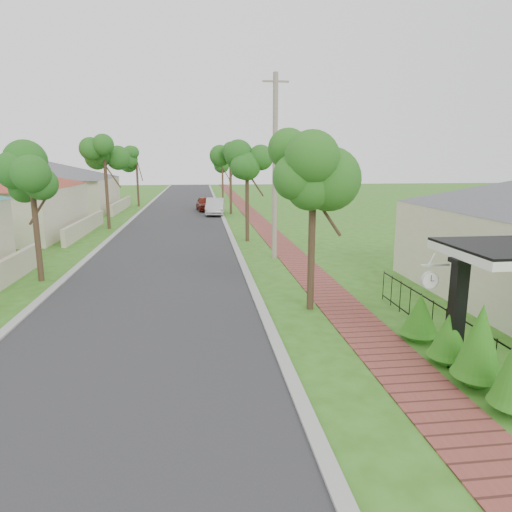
{
  "coord_description": "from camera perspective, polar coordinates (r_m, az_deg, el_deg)",
  "views": [
    {
      "loc": [
        -1.22,
        -10.29,
        4.66
      ],
      "look_at": [
        0.61,
        4.6,
        1.5
      ],
      "focal_mm": 32.0,
      "sensor_mm": 36.0,
      "label": 1
    }
  ],
  "objects": [
    {
      "name": "kerb_left",
      "position": [
        31.13,
        -17.0,
        2.76
      ],
      "size": [
        0.3,
        120.0,
        0.1
      ],
      "primitive_type": "cube",
      "color": "#9E9E99",
      "rests_on": "ground"
    },
    {
      "name": "ground",
      "position": [
        11.36,
        -0.25,
        -12.32
      ],
      "size": [
        160.0,
        160.0,
        0.0
      ],
      "primitive_type": "plane",
      "color": "#326518",
      "rests_on": "ground"
    },
    {
      "name": "sidewalk",
      "position": [
        30.97,
        1.37,
        3.23
      ],
      "size": [
        1.5,
        120.0,
        0.03
      ],
      "primitive_type": "cube",
      "color": "brown",
      "rests_on": "ground"
    },
    {
      "name": "kerb_right",
      "position": [
        30.7,
        -3.45,
        3.14
      ],
      "size": [
        0.3,
        120.0,
        0.1
      ],
      "primitive_type": "cube",
      "color": "#9E9E99",
      "rests_on": "ground"
    },
    {
      "name": "porch_post",
      "position": [
        11.49,
        23.73,
        -7.08
      ],
      "size": [
        0.48,
        0.48,
        2.52
      ],
      "color": "black",
      "rests_on": "ground"
    },
    {
      "name": "parked_car_red",
      "position": [
        43.33,
        -6.31,
        6.53
      ],
      "size": [
        1.98,
        4.05,
        1.33
      ],
      "primitive_type": "imported",
      "rotation": [
        0.0,
        0.0,
        0.11
      ],
      "color": "maroon",
      "rests_on": "ground"
    },
    {
      "name": "far_house_grey",
      "position": [
        46.44,
        -24.48,
        7.97
      ],
      "size": [
        15.56,
        15.56,
        4.6
      ],
      "color": "beige",
      "rests_on": "ground"
    },
    {
      "name": "utility_pole",
      "position": [
        21.66,
        2.38,
        10.99
      ],
      "size": [
        1.2,
        0.24,
        8.53
      ],
      "color": "gray",
      "rests_on": "ground"
    },
    {
      "name": "road",
      "position": [
        30.7,
        -10.27,
        2.97
      ],
      "size": [
        7.0,
        120.0,
        0.02
      ],
      "primitive_type": "cube",
      "color": "#28282B",
      "rests_on": "ground"
    },
    {
      "name": "station_clock",
      "position": [
        11.36,
        20.92,
        -2.7
      ],
      "size": [
        0.7,
        0.13,
        0.6
      ],
      "color": "silver",
      "rests_on": "ground"
    },
    {
      "name": "hedge_row",
      "position": [
        11.15,
        24.5,
        -9.77
      ],
      "size": [
        0.94,
        4.58,
        1.93
      ],
      "color": "#196514",
      "rests_on": "ground"
    },
    {
      "name": "parked_car_white",
      "position": [
        39.87,
        -5.12,
        6.16
      ],
      "size": [
        1.85,
        4.42,
        1.42
      ],
      "primitive_type": "imported",
      "rotation": [
        0.0,
        0.0,
        -0.08
      ],
      "color": "#B9B9BB",
      "rests_on": "ground"
    },
    {
      "name": "street_trees",
      "position": [
        37.17,
        -9.76,
        11.53
      ],
      "size": [
        10.7,
        37.65,
        5.89
      ],
      "color": "#382619",
      "rests_on": "ground"
    },
    {
      "name": "near_tree",
      "position": [
        14.05,
        7.17,
        9.81
      ],
      "size": [
        2.04,
        2.04,
        5.24
      ],
      "color": "#382619",
      "rests_on": "ground"
    },
    {
      "name": "picket_fence",
      "position": [
        12.66,
        22.59,
        -8.08
      ],
      "size": [
        0.03,
        8.02,
        1.0
      ],
      "color": "black",
      "rests_on": "ground"
    }
  ]
}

